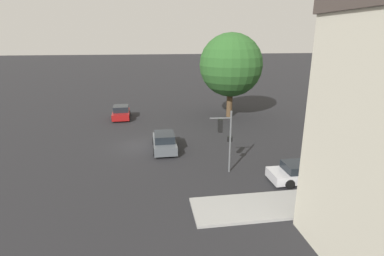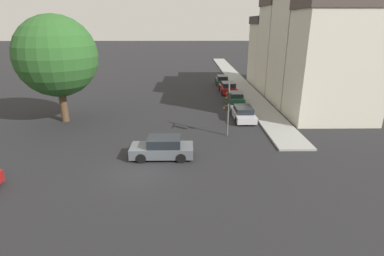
% 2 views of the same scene
% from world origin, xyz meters
% --- Properties ---
extents(ground_plane, '(300.00, 300.00, 0.00)m').
position_xyz_m(ground_plane, '(0.00, 0.00, 0.00)').
color(ground_plane, black).
extents(street_tree, '(7.33, 7.33, 9.86)m').
position_xyz_m(street_tree, '(-8.85, 10.65, 6.17)').
color(street_tree, '#4C3823').
rests_on(street_tree, ground_plane).
extents(traffic_signal, '(0.51, 1.67, 4.51)m').
position_xyz_m(traffic_signal, '(6.31, 6.10, 2.91)').
color(traffic_signal, '#515456').
rests_on(traffic_signal, ground_plane).
extents(crossing_car_0, '(3.91, 2.14, 1.52)m').
position_xyz_m(crossing_car_0, '(-9.85, -2.28, 0.70)').
color(crossing_car_0, maroon).
rests_on(crossing_car_0, ground_plane).
extents(crossing_car_1, '(4.39, 1.99, 1.52)m').
position_xyz_m(crossing_car_1, '(1.26, 2.15, 0.71)').
color(crossing_car_1, '#4C5156').
rests_on(crossing_car_1, ground_plane).
extents(parked_car_0, '(2.01, 4.77, 1.32)m').
position_xyz_m(parked_car_0, '(8.51, 11.01, 0.63)').
color(parked_car_0, '#B7B7BC').
rests_on(parked_car_0, ground_plane).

